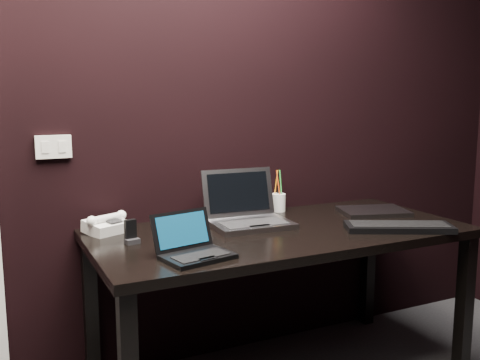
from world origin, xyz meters
name	(u,v)px	position (x,y,z in m)	size (l,w,h in m)	color
wall_back	(187,104)	(0.00, 1.80, 1.30)	(4.00, 4.00, 0.00)	black
wall_switch	(53,147)	(-0.62, 1.79, 1.12)	(0.15, 0.02, 0.10)	silver
desk	(281,246)	(0.30, 1.40, 0.66)	(1.70, 0.80, 0.74)	black
netbook	(193,249)	(-0.21, 1.17, 0.77)	(0.29, 0.27, 0.16)	black
silver_laptop	(248,215)	(0.20, 1.54, 0.79)	(0.38, 0.34, 0.25)	#939297
ext_keyboard	(399,227)	(0.77, 1.15, 0.75)	(0.49, 0.36, 0.03)	black
closed_laptop	(373,211)	(0.89, 1.47, 0.75)	(0.38, 0.32, 0.02)	gray
desk_phone	(106,225)	(-0.43, 1.68, 0.78)	(0.21, 0.20, 0.10)	silver
mobile_phone	(131,234)	(-0.37, 1.47, 0.78)	(0.06, 0.06, 0.10)	black
pen_cup	(278,202)	(0.48, 1.74, 0.79)	(0.09, 0.09, 0.22)	white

